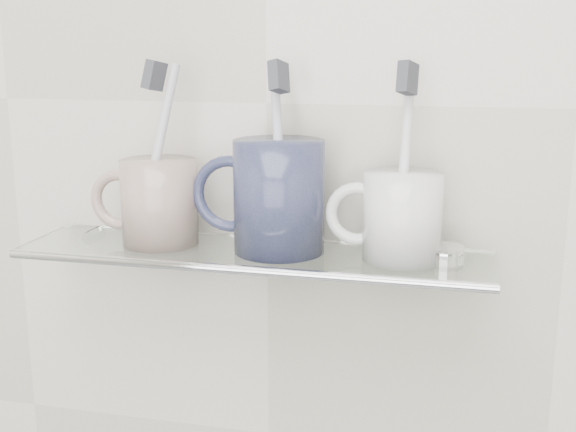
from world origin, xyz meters
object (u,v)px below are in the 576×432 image
(shelf_glass, at_px, (252,254))
(mug_right, at_px, (402,216))
(mug_center, at_px, (279,197))
(mug_left, at_px, (160,202))

(shelf_glass, relative_size, mug_right, 5.61)
(mug_center, height_order, mug_right, mug_center)
(mug_center, xyz_separation_m, mug_right, (0.13, 0.00, -0.01))
(shelf_glass, xyz_separation_m, mug_right, (0.16, 0.00, 0.05))
(mug_right, bearing_deg, mug_center, 175.18)
(shelf_glass, distance_m, mug_right, 0.16)
(mug_left, relative_size, mug_right, 1.04)
(shelf_glass, relative_size, mug_center, 4.26)
(mug_center, relative_size, mug_right, 1.32)
(shelf_glass, xyz_separation_m, mug_center, (0.03, 0.00, 0.06))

